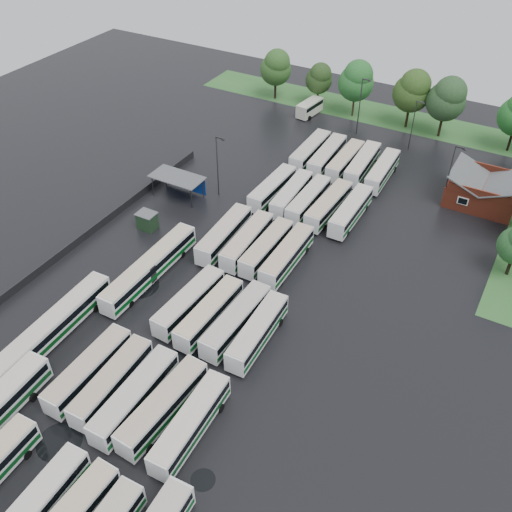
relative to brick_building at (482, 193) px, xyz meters
The scene contains 46 objects.
ground 49.08m from the brick_building, 119.30° to the right, with size 160.00×160.00×0.00m, color black.
brick_building is the anchor object (origin of this frame).
wash_shed 46.14m from the brick_building, 153.27° to the right, with size 8.20×4.20×3.58m.
utility_hut 50.26m from the brick_building, 143.11° to the right, with size 2.70×2.20×2.62m.
grass_strip_north 31.19m from the brick_building, 134.96° to the left, with size 80.00×10.00×0.01m, color #2D6128.
west_fence 57.83m from the brick_building, 143.04° to the right, with size 0.10×50.00×1.20m, color #2D2D30.
bus_r0c2 72.06m from the brick_building, 107.92° to the right, with size 2.70×11.24×3.11m.
bus_r1c0 62.01m from the brick_building, 117.32° to the right, with size 2.55×11.43×3.18m.
bus_r1c1 60.64m from the brick_building, 114.70° to the right, with size 2.85×11.30×3.12m.
bus_r1c2 59.64m from the brick_building, 111.71° to the right, with size 2.65×11.80×3.28m.
bus_r1c3 58.14m from the brick_building, 108.97° to the right, with size 3.04×11.75×3.24m.
bus_r1c4 57.38m from the brick_building, 105.57° to the right, with size 2.88×11.51×3.18m.
bus_r2c1 48.45m from the brick_building, 121.25° to the right, with size 2.92×11.47×3.16m.
bus_r2c2 47.25m from the brick_building, 117.78° to the right, with size 2.61×11.28×3.13m.
bus_r2c3 45.37m from the brick_building, 114.27° to the right, with size 2.80×11.74×3.25m.
bus_r2c4 44.45m from the brick_building, 110.67° to the right, with size 2.82×11.35×3.14m.
bus_r3c0 40.04m from the brick_building, 135.45° to the right, with size 3.05×11.88×3.28m.
bus_r3c1 37.40m from the brick_building, 132.11° to the right, with size 2.92×11.53×3.18m.
bus_r3c2 35.45m from the brick_building, 128.59° to the right, with size 2.41×11.18×3.11m.
bus_r3c3 33.76m from the brick_building, 124.11° to the right, with size 2.67×11.75×3.26m.
bus_r4c0 31.79m from the brick_building, 153.18° to the right, with size 2.62×11.34×3.15m.
bus_r4c1 28.89m from the brick_building, 150.21° to the right, with size 2.86×11.23×3.10m.
bus_r4c2 26.52m from the brick_building, 146.79° to the right, with size 2.40×11.20×3.12m.
bus_r4c3 23.83m from the brick_building, 142.69° to the right, with size 2.85×11.58×3.20m.
bus_r4c4 21.06m from the brick_building, 137.56° to the right, with size 2.48×11.52×3.21m.
bus_r5c0 28.31m from the brick_building, behind, with size 2.62×11.70×3.25m.
bus_r5c1 25.12m from the brick_building, behind, with size 2.91×11.85×3.28m.
bus_r5c2 21.93m from the brick_building, behind, with size 2.41×11.25×3.13m.
bus_r5c3 18.98m from the brick_building, behind, with size 3.01×11.83×3.27m.
bus_r5c4 15.48m from the brick_building, behind, with size 2.74×11.33×3.13m.
artic_bus_west_b 50.89m from the brick_building, 130.56° to the right, with size 2.49×17.15×3.18m.
artic_bus_west_c 63.67m from the brick_building, 124.66° to the right, with size 3.01×17.32×3.20m.
minibus 38.98m from the brick_building, 157.17° to the left, with size 3.12×6.56×2.76m.
tree_north_0 49.06m from the brick_building, 157.68° to the left, with size 6.24×6.24×10.33m.
tree_north_1 41.71m from the brick_building, 151.17° to the left, with size 5.25×5.25×8.70m.
tree_north_2 34.45m from the brick_building, 146.38° to the left, with size 6.70×6.70×11.10m.
tree_north_3 26.64m from the brick_building, 132.75° to the left, with size 6.82×6.82×11.29m.
tree_north_4 22.44m from the brick_building, 121.42° to the left, with size 6.90×6.90×11.43m.
lamp_post_ne 7.26m from the brick_building, 141.82° to the right, with size 1.57×0.31×10.20m.
lamp_post_nw 40.23m from the brick_building, 153.92° to the right, with size 1.54×0.30×10.01m.
lamp_post_back_w 27.96m from the brick_building, 153.92° to the left, with size 1.62×0.32×10.53m.
lamp_post_back_e 18.70m from the brick_building, 142.85° to the left, with size 1.39×0.27×9.06m.
puddle_0 67.57m from the brick_building, 112.72° to the right, with size 4.45×4.45×0.01m, color black.
puddle_2 52.65m from the brick_building, 129.49° to the right, with size 4.97×4.97×0.01m, color black.
puddle_3 51.57m from the brick_building, 114.51° to the right, with size 3.23×3.23×0.01m, color black.
puddle_4 59.97m from the brick_building, 101.35° to the right, with size 2.34×2.34×0.01m, color black.
Camera 1 is at (29.91, -37.55, 48.75)m, focal length 40.00 mm.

